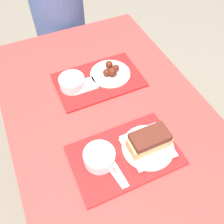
% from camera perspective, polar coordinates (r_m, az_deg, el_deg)
% --- Properties ---
extents(ground_plane, '(12.00, 12.00, 0.00)m').
position_cam_1_polar(ground_plane, '(1.82, -0.05, -14.84)').
color(ground_plane, '#706656').
extents(picnic_table, '(0.95, 1.55, 0.72)m').
position_cam_1_polar(picnic_table, '(1.26, -0.07, -3.45)').
color(picnic_table, maroon).
rests_on(picnic_table, ground_plane).
extents(picnic_bench_far, '(0.90, 0.28, 0.45)m').
position_cam_1_polar(picnic_bench_far, '(2.11, -11.55, 13.26)').
color(picnic_bench_far, maroon).
rests_on(picnic_bench_far, ground_plane).
extents(tray_near, '(0.45, 0.29, 0.01)m').
position_cam_1_polar(tray_near, '(1.07, 2.96, -9.84)').
color(tray_near, red).
rests_on(tray_near, picnic_table).
extents(tray_far, '(0.45, 0.29, 0.01)m').
position_cam_1_polar(tray_far, '(1.34, -3.06, 7.28)').
color(tray_far, red).
rests_on(tray_far, picnic_table).
extents(bowl_coleslaw_near, '(0.13, 0.13, 0.06)m').
position_cam_1_polar(bowl_coleslaw_near, '(1.02, -2.90, -10.19)').
color(bowl_coleslaw_near, white).
rests_on(bowl_coleslaw_near, tray_near).
extents(brisket_sandwich_plate, '(0.22, 0.22, 0.10)m').
position_cam_1_polar(brisket_sandwich_plate, '(1.06, 8.39, -6.97)').
color(brisket_sandwich_plate, beige).
rests_on(brisket_sandwich_plate, tray_near).
extents(plastic_fork_near, '(0.04, 0.17, 0.00)m').
position_cam_1_polar(plastic_fork_near, '(1.03, 0.01, -13.34)').
color(plastic_fork_near, white).
rests_on(plastic_fork_near, tray_near).
extents(plastic_knife_near, '(0.03, 0.17, 0.00)m').
position_cam_1_polar(plastic_knife_near, '(1.03, 1.15, -12.88)').
color(plastic_knife_near, white).
rests_on(plastic_knife_near, tray_near).
extents(condiment_packet, '(0.04, 0.03, 0.01)m').
position_cam_1_polar(condiment_packet, '(1.10, 2.63, -6.43)').
color(condiment_packet, '#A59E93').
rests_on(condiment_packet, tray_near).
extents(bowl_coleslaw_far, '(0.13, 0.13, 0.06)m').
position_cam_1_polar(bowl_coleslaw_far, '(1.29, -9.14, 6.80)').
color(bowl_coleslaw_far, white).
rests_on(bowl_coleslaw_far, tray_far).
extents(wings_plate_far, '(0.21, 0.21, 0.06)m').
position_cam_1_polar(wings_plate_far, '(1.35, -0.32, 9.18)').
color(wings_plate_far, beige).
rests_on(wings_plate_far, tray_far).
extents(napkin_far, '(0.13, 0.09, 0.01)m').
position_cam_1_polar(napkin_far, '(1.31, -6.37, 6.00)').
color(napkin_far, white).
rests_on(napkin_far, tray_far).
extents(person_seated_across, '(0.36, 0.36, 0.70)m').
position_cam_1_polar(person_seated_across, '(1.92, -12.29, 21.80)').
color(person_seated_across, '#4C6093').
rests_on(person_seated_across, picnic_bench_far).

